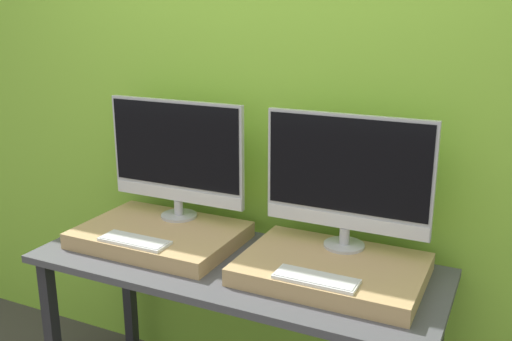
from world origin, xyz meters
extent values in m
cube|color=#8CC638|center=(0.00, 0.72, 1.30)|extent=(8.00, 0.04, 2.60)
cube|color=#47474C|center=(0.00, 0.32, 0.77)|extent=(1.64, 0.65, 0.03)
cube|color=#232328|center=(-0.76, 0.06, 0.38)|extent=(0.05, 0.05, 0.75)
cube|color=#232328|center=(-0.76, 0.59, 0.38)|extent=(0.05, 0.05, 0.75)
cube|color=tan|center=(-0.38, 0.36, 0.81)|extent=(0.67, 0.48, 0.07)
cylinder|color=#B2B2B7|center=(-0.38, 0.51, 0.85)|extent=(0.16, 0.16, 0.01)
cylinder|color=#B2B2B7|center=(-0.38, 0.51, 0.89)|extent=(0.04, 0.04, 0.07)
cube|color=#B2B2B7|center=(-0.38, 0.51, 1.15)|extent=(0.65, 0.02, 0.45)
cube|color=black|center=(-0.38, 0.50, 1.18)|extent=(0.63, 0.00, 0.37)
cube|color=silver|center=(-0.38, 0.50, 0.96)|extent=(0.64, 0.00, 0.06)
cube|color=silver|center=(-0.38, 0.19, 0.85)|extent=(0.29, 0.11, 0.01)
cube|color=silver|center=(-0.38, 0.19, 0.86)|extent=(0.28, 0.09, 0.00)
cube|color=tan|center=(0.38, 0.36, 0.81)|extent=(0.67, 0.48, 0.07)
cylinder|color=#B2B2B7|center=(0.38, 0.51, 0.85)|extent=(0.16, 0.16, 0.01)
cylinder|color=#B2B2B7|center=(0.38, 0.51, 0.89)|extent=(0.04, 0.04, 0.07)
cube|color=#B2B2B7|center=(0.38, 0.51, 1.15)|extent=(0.65, 0.02, 0.45)
cube|color=black|center=(0.38, 0.50, 1.18)|extent=(0.63, 0.00, 0.37)
cube|color=silver|center=(0.38, 0.50, 0.96)|extent=(0.64, 0.00, 0.06)
cube|color=silver|center=(0.38, 0.19, 0.85)|extent=(0.29, 0.11, 0.01)
cube|color=silver|center=(0.38, 0.19, 0.86)|extent=(0.28, 0.09, 0.00)
camera|label=1|loc=(0.97, -1.51, 1.75)|focal=40.00mm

